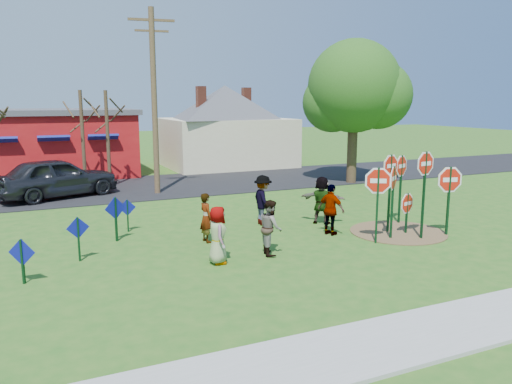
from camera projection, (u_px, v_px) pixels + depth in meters
ground at (265, 240)px, 15.94m from camera, size 120.00×120.00×0.00m
sidewalk at (427, 333)px, 9.48m from camera, size 22.00×1.80×0.08m
road at (172, 185)px, 26.25m from camera, size 120.00×7.50×0.04m
dirt_patch at (398, 232)px, 16.86m from camera, size 3.20×3.20×0.03m
red_building at (51, 142)px, 29.49m from camera, size 9.40×7.69×3.90m
cream_house at (225, 123)px, 33.78m from camera, size 9.40×9.40×6.50m
stop_sign_a at (378, 188)px, 15.32m from camera, size 0.97×0.59×2.53m
stop_sign_b at (390, 173)px, 16.53m from camera, size 0.99×0.26×2.78m
stop_sign_c at (425, 175)px, 15.70m from camera, size 1.03×0.18×2.97m
stop_sign_d at (401, 172)px, 17.78m from camera, size 0.98×0.42×2.63m
stop_sign_e at (407, 206)px, 16.55m from camera, size 0.90×0.30×1.51m
stop_sign_f at (450, 184)px, 16.21m from camera, size 1.12×0.31×2.44m
stop_sign_g at (393, 185)px, 15.81m from camera, size 0.86×0.65×2.51m
blue_diamond_a at (22, 257)px, 12.03m from camera, size 0.60×0.37×1.13m
blue_diamond_b at (78, 234)px, 13.72m from camera, size 0.62×0.11×1.27m
blue_diamond_c at (116, 214)px, 15.67m from camera, size 0.69×0.28×1.44m
blue_diamond_d at (127, 212)px, 16.84m from camera, size 0.57×0.05×1.13m
person_a at (218, 235)px, 13.54m from camera, size 0.61×0.84×1.59m
person_b at (206, 218)px, 15.60m from camera, size 0.45×0.62×1.57m
person_c at (271, 227)px, 14.35m from camera, size 0.77×0.90×1.60m
person_d at (263, 200)px, 17.79m from camera, size 0.72×1.19×1.79m
person_e at (331, 210)px, 16.42m from camera, size 0.78×1.08×1.70m
person_f at (322, 200)px, 17.95m from camera, size 1.49×1.51×1.73m
suv at (57, 177)px, 22.67m from camera, size 5.77×3.87×1.82m
utility_pole at (154, 98)px, 23.10m from camera, size 2.08×0.41×8.55m
leafy_tree at (356, 91)px, 26.17m from camera, size 5.33×4.86×7.57m
bare_tree_east at (107, 125)px, 25.12m from camera, size 1.80×1.80×4.91m
bare_tree_extra at (82, 125)px, 25.01m from camera, size 1.80×1.80×4.92m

